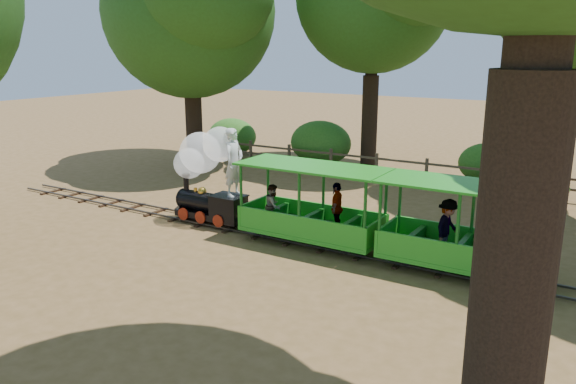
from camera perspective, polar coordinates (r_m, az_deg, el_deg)
The scene contains 10 objects.
ground at distance 15.01m, azimuth 0.61°, elevation -4.97°, with size 90.00×90.00×0.00m, color olive.
track at distance 14.99m, azimuth 0.61°, elevation -4.72°, with size 22.00×1.00×0.10m.
locomotive at distance 16.25m, azimuth -8.14°, elevation 2.50°, with size 2.54×1.19×2.92m.
carriage_front at distance 14.51m, azimuth 2.28°, elevation -2.24°, with size 3.86×1.58×2.01m.
carriage_rear at distance 13.14m, azimuth 17.52°, elevation -4.63°, with size 3.86×1.58×2.01m.
oak_nw at distance 24.19m, azimuth -9.94°, elevation 18.47°, with size 8.69×7.64×9.89m.
fence at distance 21.88m, azimuth 11.40°, elevation 2.53°, with size 18.10×0.10×1.00m.
shrub_west at distance 27.23m, azimuth -5.70°, elevation 5.65°, with size 2.49×1.91×1.72m, color #2D6B1E.
shrub_mid_w at distance 24.64m, azimuth 3.33°, elevation 5.02°, with size 2.78×2.14×1.92m, color #2D6B1E.
shrub_mid_e at distance 22.29m, azimuth 19.72°, elevation 2.71°, with size 2.25×1.73×1.56m, color #2D6B1E.
Camera 1 is at (7.23, -12.17, 4.99)m, focal length 35.00 mm.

